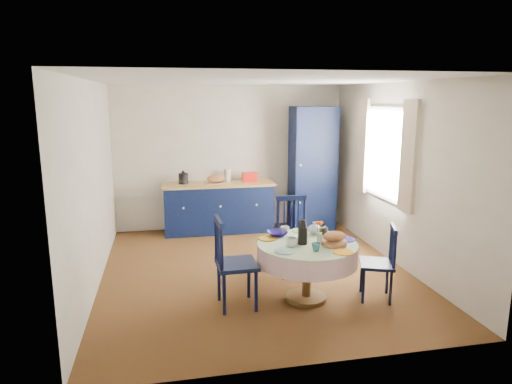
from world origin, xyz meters
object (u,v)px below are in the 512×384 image
pantry_cabinet (312,169)px  chair_right (380,262)px  mug_b (316,247)px  mug_c (323,231)px  mug_d (285,231)px  kitchen_counter (219,206)px  chair_left (233,262)px  cobalt_bowl (277,234)px  dining_table (308,253)px  mug_a (292,242)px  chair_far (294,235)px

pantry_cabinet → chair_right: 3.04m
mug_b → mug_c: size_ratio=0.81×
mug_d → mug_c: bearing=-11.9°
kitchen_counter → mug_b: size_ratio=19.96×
kitchen_counter → mug_c: size_ratio=16.08×
chair_left → cobalt_bowl: size_ratio=4.27×
dining_table → cobalt_bowl: dining_table is taller
dining_table → mug_b: dining_table is taller
pantry_cabinet → mug_d: pantry_cabinet is taller
mug_a → mug_c: mug_a is taller
kitchen_counter → cobalt_bowl: (0.38, -2.62, 0.27)m
pantry_cabinet → chair_left: pantry_cabinet is taller
chair_far → mug_c: (0.19, -0.57, 0.22)m
kitchen_counter → pantry_cabinet: bearing=-3.2°
mug_b → cobalt_bowl: bearing=114.0°
pantry_cabinet → mug_a: pantry_cabinet is taller
kitchen_counter → mug_a: kitchen_counter is taller
chair_far → chair_right: chair_far is taller
kitchen_counter → cobalt_bowl: 2.66m
chair_left → mug_d: 0.80m
chair_far → mug_d: (-0.26, -0.48, 0.22)m
mug_a → cobalt_bowl: bearing=98.7°
kitchen_counter → dining_table: 3.02m
chair_right → pantry_cabinet: bearing=-162.9°
chair_far → mug_b: chair_far is taller
chair_far → mug_a: size_ratio=8.11×
chair_far → cobalt_bowl: chair_far is taller
kitchen_counter → dining_table: bearing=-76.8°
pantry_cabinet → cobalt_bowl: 2.83m
dining_table → mug_b: bearing=-91.0°
pantry_cabinet → mug_b: 3.29m
mug_d → chair_far: bearing=61.9°
pantry_cabinet → cobalt_bowl: (-1.27, -2.51, -0.36)m
mug_c → chair_left: bearing=-166.8°
dining_table → mug_b: 0.33m
mug_d → dining_table: bearing=-64.2°
pantry_cabinet → chair_left: 3.43m
chair_far → mug_b: (-0.09, -1.13, 0.21)m
kitchen_counter → chair_left: (-0.21, -2.94, 0.07)m
dining_table → mug_c: bearing=44.9°
chair_far → mug_d: bearing=-116.1°
mug_a → mug_d: bearing=85.0°
cobalt_bowl → chair_right: bearing=-22.8°
dining_table → mug_d: bearing=115.8°
mug_a → mug_d: 0.44m
kitchen_counter → mug_c: bearing=-70.3°
kitchen_counter → pantry_cabinet: pantry_cabinet is taller
kitchen_counter → mug_d: (0.48, -2.58, 0.29)m
kitchen_counter → mug_a: size_ratio=15.33×
chair_right → mug_a: size_ratio=6.99×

